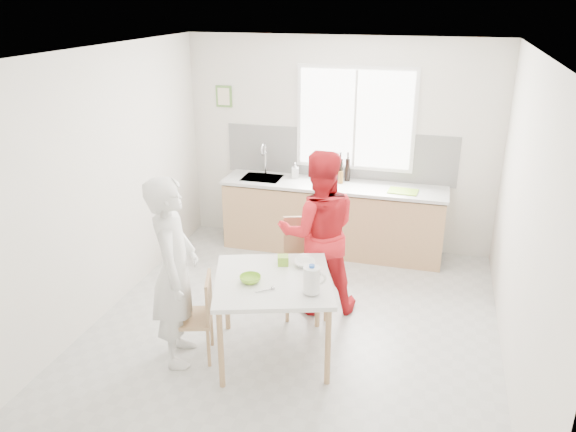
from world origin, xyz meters
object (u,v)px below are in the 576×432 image
bowl_white (305,263)px  wine_bottle_b (347,169)px  chair_left (198,314)px  person_white (175,272)px  milk_jug (312,279)px  wine_bottle_a (340,170)px  chair_far (305,261)px  person_red (319,233)px  bowl_green (250,279)px  dining_table (273,287)px

bowl_white → wine_bottle_b: size_ratio=0.66×
chair_left → person_white: 0.46m
bowl_white → milk_jug: 0.54m
wine_bottle_a → wine_bottle_b: (0.08, 0.10, -0.01)m
chair_far → person_red: person_red is taller
chair_far → person_red: (0.13, 0.05, 0.32)m
wine_bottle_a → wine_bottle_b: size_ratio=1.07×
bowl_white → wine_bottle_b: (0.01, 2.25, 0.25)m
person_white → bowl_white: 1.19m
bowl_green → dining_table: bearing=32.1°
chair_far → milk_jug: milk_jug is taller
milk_jug → wine_bottle_b: (-0.18, 2.75, 0.14)m
bowl_white → wine_bottle_a: bearing=91.9°
bowl_white → milk_jug: milk_jug is taller
chair_far → milk_jug: 1.17m
chair_far → wine_bottle_b: size_ratio=3.34×
chair_far → person_white: (-0.90, -1.16, 0.33)m
bowl_green → wine_bottle_b: wine_bottle_b is taller
chair_far → wine_bottle_a: size_ratio=3.14×
chair_left → wine_bottle_b: 2.99m
chair_left → person_red: size_ratio=0.47×
person_white → milk_jug: 1.22m
milk_jug → wine_bottle_a: 2.67m
dining_table → milk_jug: size_ratio=5.11×
chair_left → bowl_green: 0.61m
milk_jug → wine_bottle_a: wine_bottle_a is taller
chair_far → milk_jug: bearing=-91.4°
bowl_green → person_white: bearing=-166.3°
chair_left → wine_bottle_a: size_ratio=2.56×
dining_table → bowl_green: bearing=-147.9°
chair_far → bowl_green: chair_far is taller
milk_jug → chair_left: bearing=164.5°
person_red → milk_jug: (0.19, -1.11, 0.06)m
person_white → milk_jug: bearing=-103.3°
chair_left → wine_bottle_a: wine_bottle_a is taller
chair_left → person_red: bearing=125.4°
bowl_white → wine_bottle_a: (-0.07, 2.15, 0.26)m
dining_table → bowl_white: bowl_white is taller
dining_table → chair_left: bearing=-162.0°
dining_table → bowl_green: 0.23m
person_red → wine_bottle_b: size_ratio=5.81×
dining_table → bowl_green: (-0.17, -0.11, 0.11)m
wine_bottle_b → person_white: bearing=-110.0°
person_white → milk_jug: (1.22, 0.10, 0.05)m
person_red → wine_bottle_b: person_red is taller
person_red → milk_jug: size_ratio=6.88×
milk_jug → wine_bottle_b: wine_bottle_b is taller
chair_far → person_white: 1.50m
chair_left → milk_jug: size_ratio=3.23×
chair_left → chair_far: size_ratio=0.82×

